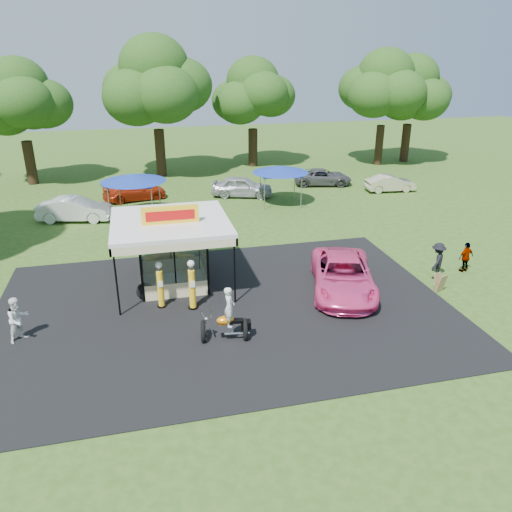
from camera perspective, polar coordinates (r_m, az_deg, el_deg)
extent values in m
plane|color=#2E5019|center=(20.76, -2.55, -8.62)|extent=(120.00, 120.00, 0.00)
cube|color=black|center=(22.46, -3.55, -6.00)|extent=(20.00, 14.00, 0.04)
cube|color=white|center=(24.92, -9.32, -3.22)|extent=(3.00, 3.00, 0.06)
cube|color=white|center=(23.70, -9.81, 3.90)|extent=(5.40, 5.40, 0.18)
cube|color=yellow|center=(23.08, -9.79, 4.67)|extent=(2.60, 0.25, 0.80)
cube|color=red|center=(22.95, -9.77, 4.57)|extent=(2.21, 0.02, 0.45)
cylinder|color=black|center=(21.95, -15.65, -2.94)|extent=(0.08, 0.08, 3.20)
cylinder|color=black|center=(22.24, -2.46, -1.73)|extent=(0.08, 0.08, 3.20)
cylinder|color=black|center=(22.94, -10.70, -5.65)|extent=(0.41, 0.41, 0.09)
cylinder|color=yellow|center=(22.54, -10.86, -3.65)|extent=(0.28, 0.28, 1.69)
cylinder|color=silver|center=(22.15, -11.03, -1.47)|extent=(0.19, 0.19, 0.19)
sphere|color=white|center=(22.08, -11.07, -1.03)|extent=(0.30, 0.30, 0.30)
cube|color=white|center=(22.27, -10.89, -3.19)|extent=(0.21, 0.02, 0.28)
cylinder|color=black|center=(22.59, -7.18, -5.88)|extent=(0.44, 0.44, 0.10)
cylinder|color=yellow|center=(22.16, -7.30, -3.72)|extent=(0.30, 0.30, 1.79)
cylinder|color=silver|center=(21.74, -7.43, -1.37)|extent=(0.20, 0.20, 0.20)
sphere|color=white|center=(21.66, -7.46, -0.88)|extent=(0.32, 0.32, 0.32)
cube|color=white|center=(21.87, -7.28, -3.22)|extent=(0.22, 0.02, 0.30)
torus|color=black|center=(20.09, -6.05, -8.62)|extent=(0.30, 0.95, 0.93)
torus|color=black|center=(20.13, -1.26, -8.41)|extent=(0.30, 0.95, 0.93)
cube|color=silver|center=(20.00, -3.51, -8.08)|extent=(0.65, 0.39, 0.33)
ellipsoid|color=orange|center=(19.85, -3.53, -7.31)|extent=(0.71, 0.40, 0.33)
cube|color=black|center=(19.90, -2.39, -7.42)|extent=(0.64, 0.37, 0.11)
cube|color=black|center=(20.01, -1.17, -7.83)|extent=(0.44, 0.43, 0.31)
cylinder|color=silver|center=(19.88, -5.62, -7.61)|extent=(0.49, 0.13, 0.99)
cylinder|color=silver|center=(19.69, -5.17, -6.62)|extent=(0.14, 0.67, 0.06)
sphere|color=silver|center=(19.80, -5.70, -7.20)|extent=(0.18, 0.18, 0.18)
imported|color=white|center=(19.57, -3.08, -5.82)|extent=(0.48, 0.66, 1.67)
torus|color=black|center=(23.55, -12.29, -4.06)|extent=(0.85, 0.55, 0.81)
torus|color=black|center=(23.70, -12.63, -3.92)|extent=(0.87, 0.64, 0.81)
cube|color=#593819|center=(25.24, 20.40, -2.99)|extent=(0.55, 0.39, 0.91)
cube|color=#593819|center=(25.41, 20.14, -2.79)|extent=(0.55, 0.39, 0.91)
imported|color=yellow|center=(26.74, -9.78, -0.36)|extent=(2.82, 1.13, 0.96)
imported|color=#F7438D|center=(23.98, 9.91, -2.20)|extent=(4.45, 6.58, 1.68)
imported|color=white|center=(21.81, -25.53, -6.55)|extent=(1.15, 1.14, 1.87)
imported|color=black|center=(26.59, 20.02, -0.51)|extent=(1.37, 1.34, 1.88)
imported|color=gray|center=(27.96, 22.87, -0.13)|extent=(1.00, 0.57, 1.61)
imported|color=silver|center=(35.80, -19.99, 5.04)|extent=(5.12, 2.65, 1.61)
imported|color=#B3290D|center=(39.69, -13.72, 7.22)|extent=(5.08, 2.92, 1.39)
imported|color=#ABABAF|center=(39.49, -1.61, 7.94)|extent=(5.06, 3.24, 1.60)
imported|color=#4D4C4E|center=(43.46, 7.62, 8.94)|extent=(5.24, 3.25, 1.35)
imported|color=#BCB490|center=(42.46, 15.09, 8.02)|extent=(4.12, 1.71, 1.33)
cylinder|color=gray|center=(36.63, -15.87, 6.59)|extent=(0.06, 0.06, 2.43)
cylinder|color=gray|center=(36.60, -11.43, 7.00)|extent=(0.06, 0.06, 2.43)
cylinder|color=gray|center=(33.90, -15.97, 5.33)|extent=(0.06, 0.06, 2.43)
cylinder|color=gray|center=(33.88, -11.18, 5.77)|extent=(0.06, 0.06, 2.43)
cube|color=#173299|center=(34.90, -13.81, 8.21)|extent=(3.03, 3.03, 0.12)
cone|color=#173299|center=(34.83, -13.85, 8.70)|extent=(4.37, 4.37, 0.51)
cylinder|color=gray|center=(38.37, 0.28, 8.05)|extent=(0.06, 0.06, 2.30)
cylinder|color=gray|center=(39.07, 4.12, 8.26)|extent=(0.06, 0.06, 2.30)
cylinder|color=gray|center=(35.87, 1.30, 7.01)|extent=(0.06, 0.06, 2.30)
cylinder|color=gray|center=(36.62, 5.38, 7.24)|extent=(0.06, 0.06, 2.30)
cube|color=#173299|center=(37.16, 2.81, 9.46)|extent=(2.87, 2.87, 0.11)
cone|color=#173299|center=(37.10, 2.82, 9.91)|extent=(4.13, 4.13, 0.48)
cylinder|color=black|center=(47.28, -24.40, 9.68)|extent=(0.87, 0.87, 3.66)
ellipsoid|color=#1D4112|center=(46.63, -25.34, 15.24)|extent=(8.48, 8.48, 7.27)
cylinder|color=black|center=(46.87, -10.87, 11.50)|extent=(0.90, 0.90, 4.18)
ellipsoid|color=#1D4112|center=(46.18, -11.38, 18.13)|extent=(10.04, 10.04, 8.61)
cylinder|color=black|center=(50.35, -0.36, 12.30)|extent=(0.90, 0.90, 3.61)
ellipsoid|color=#1D4112|center=(49.74, -0.37, 17.54)|extent=(8.43, 8.43, 7.23)
cylinder|color=black|center=(52.39, 13.89, 12.21)|extent=(0.78, 0.78, 3.88)
ellipsoid|color=#1D4112|center=(51.79, 14.42, 17.59)|extent=(9.04, 9.04, 7.75)
cylinder|color=black|center=(54.67, 16.70, 12.28)|extent=(0.85, 0.85, 3.78)
ellipsoid|color=#1D4112|center=(54.11, 17.27, 17.20)|extent=(8.53, 8.53, 7.31)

